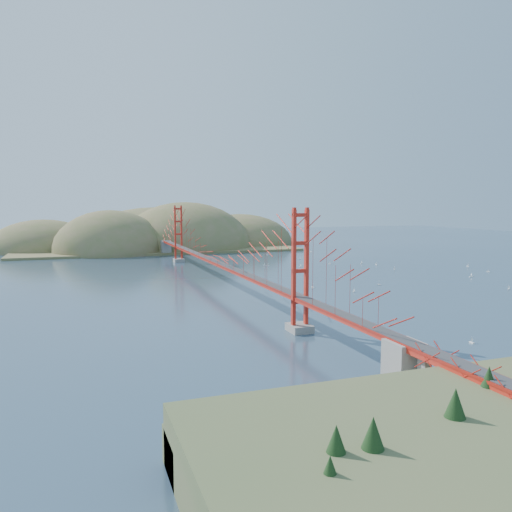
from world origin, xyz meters
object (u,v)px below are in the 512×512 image
object	(u,v)px
fort	(427,390)
sailboat_1	(330,263)
bridge	(216,237)
sailboat_0	(313,287)
sailboat_2	(379,284)

from	to	relation	value
fort	sailboat_1	xyz separation A→B (m)	(27.51, 64.25, -0.51)
sailboat_1	bridge	bearing A→B (deg)	-149.76
bridge	sailboat_0	distance (m)	16.18
sailboat_2	sailboat_0	bearing A→B (deg)	172.48
sailboat_0	sailboat_1	bearing A→B (deg)	57.22
sailboat_0	sailboat_2	distance (m)	10.30
sailboat_0	bridge	bearing A→B (deg)	146.48
bridge	sailboat_0	bearing A→B (deg)	-33.52
bridge	sailboat_1	xyz separation A→B (m)	(27.91, 16.27, -6.86)
fort	sailboat_2	bearing A→B (deg)	60.24
fort	sailboat_0	size ratio (longest dim) A/B	5.90
sailboat_0	sailboat_2	xyz separation A→B (m)	(10.21, -1.35, 0.01)
sailboat_1	sailboat_2	bearing A→B (deg)	-102.03
fort	bridge	bearing A→B (deg)	90.48
fort	sailboat_1	world-z (taller)	fort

